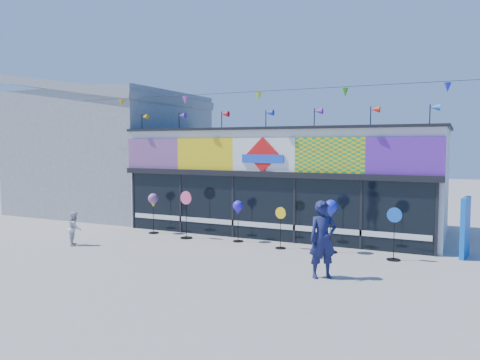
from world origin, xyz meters
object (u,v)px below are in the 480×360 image
Objects in this scene: spinner_3 at (281,227)px; adult_man at (323,239)px; child at (75,228)px; blue_sign at (465,227)px; spinner_4 at (331,210)px; spinner_2 at (238,209)px; spinner_0 at (153,201)px; spinner_5 at (394,232)px; spinner_1 at (186,213)px.

adult_man is (2.19, -2.77, 0.27)m from spinner_3.
blue_sign is at bearing -112.38° from child.
spinner_2 is at bearing 175.82° from spinner_4.
adult_man is (7.62, -3.18, -0.25)m from spinner_0.
spinner_4 reaches higher than spinner_0.
spinner_3 is 1.20× the size of child.
child is (-6.61, -2.51, -0.15)m from spinner_3.
spinner_5 is at bearing 26.03° from adult_man.
spinner_0 is 8.26m from adult_man.
adult_man reaches higher than spinner_3.
spinner_2 is 3.42m from spinner_4.
spinner_1 is (1.68, -0.30, -0.33)m from spinner_0.
blue_sign reaches higher than spinner_5.
spinner_3 reaches higher than child.
spinner_1 is 7.37m from spinner_5.
spinner_4 is (5.40, 0.03, 0.44)m from spinner_1.
spinner_0 reaches higher than child.
adult_man reaches higher than spinner_2.
spinner_5 reaches higher than spinner_3.
adult_man reaches higher than blue_sign.
adult_man is at bearing -51.64° from spinner_3.
adult_man is at bearing -38.68° from spinner_2.
spinner_4 reaches higher than spinner_3.
spinner_5 is (7.36, -0.16, -0.09)m from spinner_1.
spinner_1 is 1.03× the size of spinner_4.
spinner_4 is 2.05m from spinner_5.
spinner_3 is 0.81× the size of spinner_4.
spinner_0 is 3.67m from spinner_2.
spinner_5 is at bearing -1.24° from spinner_1.
blue_sign is 1.26× the size of spinner_2.
spinner_5 is at bearing -4.70° from spinner_2.
adult_man reaches higher than spinner_0.
blue_sign is 10.99m from spinner_0.
spinner_4 is at bearing -154.43° from blue_sign.
spinner_1 is (-9.28, -1.13, -0.01)m from blue_sign.
child is at bearing -166.43° from spinner_5.
blue_sign is at bearing 6.94° from spinner_1.
spinner_5 reaches higher than child.
spinner_4 is (-3.88, -1.09, 0.43)m from blue_sign.
spinner_0 is at bearing -61.57° from child.
spinner_2 is at bearing -98.60° from child.
adult_man is 1.73× the size of child.
spinner_4 is 8.71m from child.
spinner_2 is 1.86m from spinner_3.
spinner_3 is at bearing 179.27° from spinner_5.
spinner_2 reaches higher than spinner_3.
spinner_4 reaches higher than child.
blue_sign is 5.67m from spinner_3.
blue_sign is at bearing 12.66° from spinner_3.
spinner_5 is at bearing -116.00° from child.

